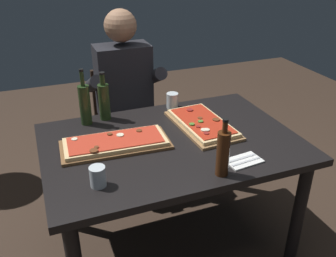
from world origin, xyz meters
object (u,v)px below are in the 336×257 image
wine_bottle_dark (104,100)px  diner_chair (123,120)px  oil_bottle_amber (85,104)px  tumbler_far_side (98,178)px  dining_table (171,155)px  pizza_rectangular_left (202,124)px  tumbler_near_camera (172,101)px  pizza_rectangular_front (115,143)px  seated_diner (126,95)px  vinegar_bottle_green (223,153)px

wine_bottle_dark → diner_chair: (0.22, 0.45, -0.38)m
oil_bottle_amber → tumbler_far_side: size_ratio=3.51×
dining_table → pizza_rectangular_left: (0.23, 0.09, 0.12)m
dining_table → wine_bottle_dark: size_ratio=4.66×
pizza_rectangular_left → wine_bottle_dark: 0.61m
oil_bottle_amber → tumbler_near_camera: oil_bottle_amber is taller
dining_table → tumbler_far_side: tumbler_far_side is taller
dining_table → tumbler_far_side: size_ratio=14.39×
pizza_rectangular_left → tumbler_far_side: tumbler_far_side is taller
pizza_rectangular_left → tumbler_far_side: 0.78m
tumbler_far_side → wine_bottle_dark: bearing=75.0°
wine_bottle_dark → diner_chair: wine_bottle_dark is taller
pizza_rectangular_front → oil_bottle_amber: oil_bottle_amber is taller
pizza_rectangular_left → seated_diner: bearing=114.5°
wine_bottle_dark → vinegar_bottle_green: size_ratio=1.03×
pizza_rectangular_left → seated_diner: (-0.29, 0.64, -0.02)m
seated_diner → pizza_rectangular_left: bearing=-65.5°
oil_bottle_amber → tumbler_far_side: (-0.06, -0.65, -0.09)m
vinegar_bottle_green → seated_diner: bearing=98.3°
pizza_rectangular_left → dining_table: bearing=-158.8°
pizza_rectangular_front → diner_chair: 0.89m
pizza_rectangular_left → diner_chair: (-0.29, 0.76, -0.27)m
tumbler_near_camera → seated_diner: size_ratio=0.08×
diner_chair → seated_diner: 0.28m
vinegar_bottle_green → diner_chair: 1.31m
pizza_rectangular_front → tumbler_near_camera: size_ratio=5.92×
vinegar_bottle_green → tumbler_near_camera: 0.81m
dining_table → tumbler_far_side: (-0.46, -0.27, 0.14)m
dining_table → oil_bottle_amber: 0.59m
wine_bottle_dark → seated_diner: bearing=56.5°
seated_diner → dining_table: bearing=-85.3°
vinegar_bottle_green → diner_chair: (-0.16, 1.25, -0.37)m
vinegar_bottle_green → tumbler_far_side: (-0.56, 0.12, -0.08)m
pizza_rectangular_left → wine_bottle_dark: bearing=148.5°
pizza_rectangular_front → seated_diner: 0.73m
oil_bottle_amber → tumbler_near_camera: (0.57, 0.03, -0.08)m
vinegar_bottle_green → diner_chair: bearing=97.5°
dining_table → pizza_rectangular_front: 0.33m
dining_table → diner_chair: 0.87m
dining_table → tumbler_near_camera: (0.17, 0.41, 0.15)m
pizza_rectangular_front → diner_chair: diner_chair is taller
oil_bottle_amber → seated_diner: 0.51m
tumbler_far_side → diner_chair: size_ratio=0.11×
pizza_rectangular_front → seated_diner: (0.24, 0.69, -0.02)m
tumbler_far_side → seated_diner: bearing=68.4°
pizza_rectangular_left → tumbler_near_camera: size_ratio=5.22×
dining_table → pizza_rectangular_left: size_ratio=2.68×
dining_table → seated_diner: (-0.06, 0.74, 0.10)m
oil_bottle_amber → diner_chair: oil_bottle_amber is taller
pizza_rectangular_left → diner_chair: size_ratio=0.60×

